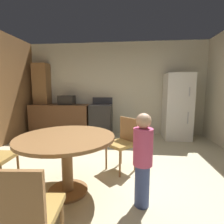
% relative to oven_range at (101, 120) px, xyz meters
% --- Properties ---
extents(ground_plane, '(14.00, 14.00, 0.00)m').
position_rel_oven_range_xyz_m(ground_plane, '(0.38, -2.51, -0.47)').
color(ground_plane, beige).
extents(wall_back, '(5.48, 0.12, 2.70)m').
position_rel_oven_range_xyz_m(wall_back, '(0.38, 0.40, 0.88)').
color(wall_back, beige).
rests_on(wall_back, ground).
extents(kitchen_counter, '(1.70, 0.60, 0.90)m').
position_rel_oven_range_xyz_m(kitchen_counter, '(-1.20, -0.00, -0.02)').
color(kitchen_counter, brown).
rests_on(kitchen_counter, ground).
extents(pantry_column, '(0.44, 0.36, 2.10)m').
position_rel_oven_range_xyz_m(pantry_column, '(-1.83, 0.18, 0.58)').
color(pantry_column, olive).
rests_on(pantry_column, ground).
extents(oven_range, '(0.60, 0.60, 1.10)m').
position_rel_oven_range_xyz_m(oven_range, '(0.00, 0.00, 0.00)').
color(oven_range, '#2D2B28').
rests_on(oven_range, ground).
extents(refrigerator, '(0.68, 0.68, 1.76)m').
position_rel_oven_range_xyz_m(refrigerator, '(2.09, -0.05, 0.41)').
color(refrigerator, white).
rests_on(refrigerator, ground).
extents(microwave, '(0.44, 0.32, 0.26)m').
position_rel_oven_range_xyz_m(microwave, '(-1.01, -0.00, 0.56)').
color(microwave, black).
rests_on(microwave, kitchen_counter).
extents(dining_table, '(1.23, 1.23, 0.76)m').
position_rel_oven_range_xyz_m(dining_table, '(0.01, -2.73, 0.14)').
color(dining_table, olive).
rests_on(dining_table, ground).
extents(chair_northeast, '(0.57, 0.57, 0.87)m').
position_rel_oven_range_xyz_m(chair_northeast, '(0.71, -2.00, 0.03)').
color(chair_northeast, olive).
rests_on(chair_northeast, ground).
extents(chair_south, '(0.43, 0.43, 0.87)m').
position_rel_oven_range_xyz_m(chair_south, '(0.09, -3.74, 0.03)').
color(chair_south, olive).
rests_on(chair_south, ground).
extents(person_child, '(0.26, 0.26, 1.09)m').
position_rel_oven_range_xyz_m(person_child, '(0.96, -2.90, 0.11)').
color(person_child, '#3D4C84').
rests_on(person_child, ground).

